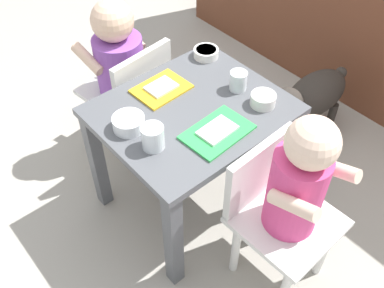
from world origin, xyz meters
name	(u,v)px	position (x,y,z in m)	size (l,w,h in m)	color
ground_plane	(192,198)	(0.00, 0.00, 0.00)	(7.00, 7.00, 0.00)	#9E998E
kitchen_cabinet_back	(384,0)	(0.00, 1.09, 0.46)	(2.07, 0.33, 0.93)	brown
dining_table	(192,128)	(0.00, 0.00, 0.38)	(0.49, 0.58, 0.47)	#515459
seated_child_left	(121,62)	(-0.41, 0.00, 0.42)	(0.31, 0.31, 0.66)	silver
seated_child_right	(293,188)	(0.41, 0.02, 0.43)	(0.29, 0.29, 0.70)	silver
dog	(310,97)	(0.04, 0.62, 0.20)	(0.18, 0.45, 0.31)	#332D28
food_tray_left	(161,88)	(-0.14, -0.02, 0.47)	(0.14, 0.18, 0.02)	gold
food_tray_right	(217,132)	(0.14, -0.02, 0.47)	(0.15, 0.21, 0.02)	green
water_cup_left	(238,82)	(0.02, 0.18, 0.49)	(0.06, 0.06, 0.06)	white
water_cup_right	(153,138)	(0.06, -0.19, 0.50)	(0.07, 0.07, 0.07)	white
veggie_bowl_near	(129,123)	(-0.05, -0.20, 0.49)	(0.10, 0.10, 0.04)	white
veggie_bowl_far	(206,52)	(-0.18, 0.22, 0.48)	(0.09, 0.09, 0.03)	white
cereal_bowl_right_side	(263,99)	(0.13, 0.18, 0.49)	(0.08, 0.08, 0.04)	white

